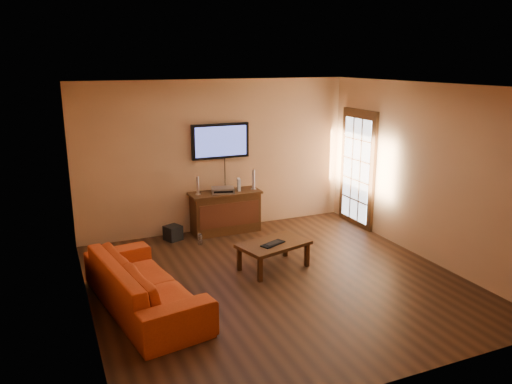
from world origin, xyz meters
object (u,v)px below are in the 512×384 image
media_console (225,212)px  bottle (200,239)px  television (220,141)px  av_receiver (223,190)px  game_console (239,184)px  speaker_left (198,186)px  subwoofer (173,233)px  speaker_right (254,180)px  keyboard (273,244)px  coffee_table (274,246)px  sofa (144,275)px

media_console → bottle: bearing=-144.5°
bottle → television: bearing=46.1°
av_receiver → game_console: bearing=20.3°
speaker_left → subwoofer: bearing=-172.2°
television → speaker_right: (0.54, -0.22, -0.72)m
bottle → keyboard: keyboard is taller
coffee_table → game_console: bearing=84.6°
sofa → keyboard: 2.01m
media_console → television: (-0.00, 0.20, 1.25)m
subwoofer → av_receiver: bearing=-20.9°
media_console → keyboard: (0.05, -1.89, 0.04)m
media_console → game_console: (0.27, 0.01, 0.48)m
speaker_right → av_receiver: speaker_right is taller
media_console → av_receiver: size_ratio=3.25×
bottle → keyboard: bearing=-64.9°
coffee_table → subwoofer: (-1.08, 1.78, -0.22)m
speaker_left → bottle: size_ratio=1.57×
subwoofer → speaker_left: bearing=-14.8°
sofa → bottle: size_ratio=11.00×
television → game_console: 0.84m
media_console → av_receiver: (-0.05, -0.02, 0.41)m
television → game_console: bearing=-35.3°
game_console → subwoofer: (-1.25, -0.06, -0.73)m
speaker_right → game_console: (-0.27, 0.03, -0.06)m
media_console → bottle: media_console is taller
television → coffee_table: (0.09, -2.03, -1.28)m
av_receiver → subwoofer: size_ratio=1.54×
media_console → speaker_left: 0.72m
av_receiver → keyboard: size_ratio=0.93×
media_console → subwoofer: size_ratio=5.02×
media_console → keyboard: media_console is taller
keyboard → coffee_table: bearing=57.1°
speaker_left → television: bearing=19.9°
speaker_left → speaker_right: 1.04m
television → speaker_right: television is taller
coffee_table → av_receiver: 1.87m
av_receiver → bottle: av_receiver is taller
speaker_right → game_console: bearing=173.1°
television → coffee_table: bearing=-87.3°
keyboard → bottle: bearing=115.1°
coffee_table → bottle: coffee_table is taller
coffee_table → speaker_right: bearing=76.1°
subwoofer → media_console: bearing=-20.0°
subwoofer → sofa: bearing=-134.8°
media_console → subwoofer: media_console is taller
sofa → game_console: game_console is taller
sofa → speaker_left: bearing=-41.0°
coffee_table → sofa: 2.06m
television → sofa: 3.37m
coffee_table → bottle: 1.58m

